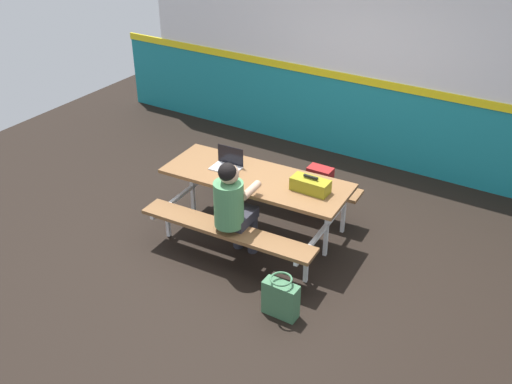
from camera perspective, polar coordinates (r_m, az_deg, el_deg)
name	(u,v)px	position (r m, az deg, el deg)	size (l,w,h in m)	color
ground_plane	(268,239)	(6.66, 1.20, -4.53)	(10.00, 10.00, 0.02)	black
accent_backdrop	(362,71)	(8.05, 10.23, 11.42)	(8.00, 0.14, 2.60)	teal
picnic_table_main	(256,190)	(6.41, 0.00, 0.21)	(2.09, 1.65, 0.74)	brown
student_nearer	(233,204)	(5.91, -2.25, -1.18)	(0.38, 0.53, 1.21)	#2D2D38
laptop_silver	(227,164)	(6.50, -2.78, 2.75)	(0.33, 0.24, 0.22)	silver
toolbox_grey	(310,185)	(6.06, 5.28, 0.68)	(0.40, 0.18, 0.18)	olive
backpack_dark	(320,184)	(7.30, 6.18, 0.79)	(0.30, 0.22, 0.44)	maroon
tote_bag_bright	(281,298)	(5.55, 2.40, -10.24)	(0.34, 0.21, 0.43)	#3F724C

